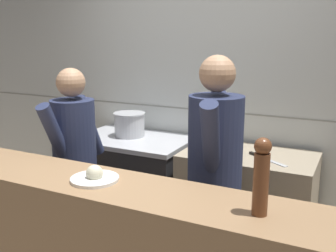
{
  "coord_description": "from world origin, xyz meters",
  "views": [
    {
      "loc": [
        1.31,
        -1.81,
        1.82
      ],
      "look_at": [
        0.0,
        0.81,
        1.15
      ],
      "focal_mm": 42.0,
      "sensor_mm": 36.0,
      "label": 1
    }
  ],
  "objects_px": {
    "chef_sous": "(215,174)",
    "chef_head_cook": "(75,162)",
    "oven_range": "(134,184)",
    "chefs_knife": "(264,158)",
    "stock_pot": "(129,124)",
    "pepper_mill": "(261,175)",
    "plated_dish_main": "(95,177)"
  },
  "relations": [
    {
      "from": "oven_range",
      "to": "stock_pot",
      "type": "height_order",
      "value": "stock_pot"
    },
    {
      "from": "stock_pot",
      "to": "pepper_mill",
      "type": "xyz_separation_m",
      "value": [
        1.56,
        -1.4,
        0.21
      ]
    },
    {
      "from": "pepper_mill",
      "to": "chefs_knife",
      "type": "bearing_deg",
      "value": 101.91
    },
    {
      "from": "oven_range",
      "to": "chef_head_cook",
      "type": "height_order",
      "value": "chef_head_cook"
    },
    {
      "from": "stock_pot",
      "to": "plated_dish_main",
      "type": "height_order",
      "value": "plated_dish_main"
    },
    {
      "from": "oven_range",
      "to": "chef_sous",
      "type": "relative_size",
      "value": 0.61
    },
    {
      "from": "pepper_mill",
      "to": "chef_sous",
      "type": "xyz_separation_m",
      "value": [
        -0.44,
        0.65,
        -0.28
      ]
    },
    {
      "from": "chef_sous",
      "to": "oven_range",
      "type": "bearing_deg",
      "value": 133.68
    },
    {
      "from": "oven_range",
      "to": "plated_dish_main",
      "type": "height_order",
      "value": "plated_dish_main"
    },
    {
      "from": "plated_dish_main",
      "to": "pepper_mill",
      "type": "xyz_separation_m",
      "value": [
        0.91,
        -0.02,
        0.16
      ]
    },
    {
      "from": "oven_range",
      "to": "chef_head_cook",
      "type": "relative_size",
      "value": 0.65
    },
    {
      "from": "plated_dish_main",
      "to": "pepper_mill",
      "type": "relative_size",
      "value": 0.75
    },
    {
      "from": "stock_pot",
      "to": "pepper_mill",
      "type": "bearing_deg",
      "value": -42.0
    },
    {
      "from": "pepper_mill",
      "to": "oven_range",
      "type": "bearing_deg",
      "value": 137.63
    },
    {
      "from": "pepper_mill",
      "to": "chef_head_cook",
      "type": "distance_m",
      "value": 1.69
    },
    {
      "from": "oven_range",
      "to": "chefs_knife",
      "type": "relative_size",
      "value": 3.1
    },
    {
      "from": "stock_pot",
      "to": "chef_head_cook",
      "type": "bearing_deg",
      "value": -89.03
    },
    {
      "from": "stock_pot",
      "to": "chef_sous",
      "type": "height_order",
      "value": "chef_sous"
    },
    {
      "from": "chefs_knife",
      "to": "chef_sous",
      "type": "height_order",
      "value": "chef_sous"
    },
    {
      "from": "chefs_knife",
      "to": "pepper_mill",
      "type": "relative_size",
      "value": 0.95
    },
    {
      "from": "chefs_knife",
      "to": "chef_sous",
      "type": "relative_size",
      "value": 0.2
    },
    {
      "from": "stock_pot",
      "to": "chef_sous",
      "type": "xyz_separation_m",
      "value": [
        1.11,
        -0.75,
        -0.07
      ]
    },
    {
      "from": "oven_range",
      "to": "pepper_mill",
      "type": "bearing_deg",
      "value": -42.37
    },
    {
      "from": "plated_dish_main",
      "to": "pepper_mill",
      "type": "bearing_deg",
      "value": -0.94
    },
    {
      "from": "pepper_mill",
      "to": "chef_sous",
      "type": "height_order",
      "value": "chef_sous"
    },
    {
      "from": "chefs_knife",
      "to": "chef_head_cook",
      "type": "bearing_deg",
      "value": -151.71
    },
    {
      "from": "oven_range",
      "to": "chef_sous",
      "type": "height_order",
      "value": "chef_sous"
    },
    {
      "from": "oven_range",
      "to": "pepper_mill",
      "type": "relative_size",
      "value": 2.96
    },
    {
      "from": "oven_range",
      "to": "chefs_knife",
      "type": "xyz_separation_m",
      "value": [
        1.22,
        -0.08,
        0.45
      ]
    },
    {
      "from": "pepper_mill",
      "to": "chef_head_cook",
      "type": "xyz_separation_m",
      "value": [
        -1.54,
        0.6,
        -0.34
      ]
    },
    {
      "from": "chef_sous",
      "to": "chef_head_cook",
      "type": "bearing_deg",
      "value": 170.56
    },
    {
      "from": "plated_dish_main",
      "to": "chef_head_cook",
      "type": "distance_m",
      "value": 0.88
    }
  ]
}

